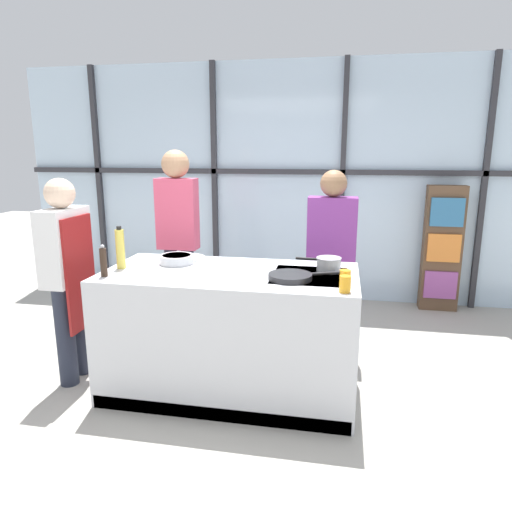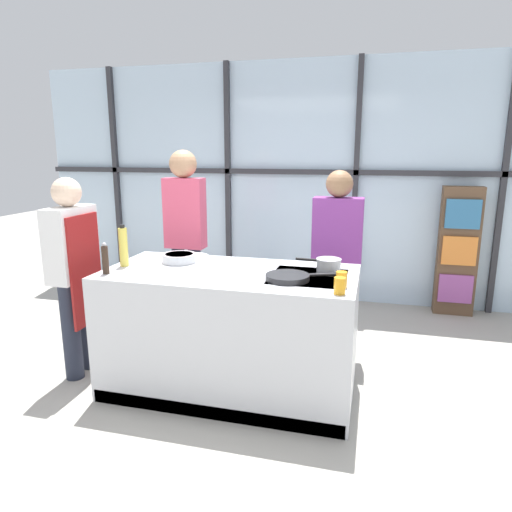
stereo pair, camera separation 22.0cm
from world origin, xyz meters
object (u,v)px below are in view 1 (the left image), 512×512
Objects in this scene: frying_pan at (291,276)px; white_plate at (188,258)px; saucepan at (328,264)px; spectator_far_left at (178,230)px; chef at (68,270)px; juice_glass_near at (345,284)px; spectator_center_left at (331,251)px; oil_bottle at (120,249)px; pepper_grinder at (103,262)px; mixing_bowl at (177,259)px; juice_glass_far at (345,278)px.

frying_pan is 1.84× the size of white_plate.
saucepan is 1.15m from white_plate.
chef is at bearing 58.23° from spectator_far_left.
spectator_center_left is at bearing 95.60° from juice_glass_near.
spectator_far_left reaches higher than saucepan.
white_plate is at bearing 45.24° from oil_bottle.
spectator_center_left is at bearing -180.00° from spectator_far_left.
white_plate is 1.23× the size of pepper_grinder.
mixing_bowl is at bearing 163.26° from frying_pan.
spectator_center_left is (1.96, 0.90, 0.03)m from chef.
spectator_center_left reaches higher than mixing_bowl.
mixing_bowl is at bearing 50.82° from pepper_grinder.
frying_pan is 1.30m from pepper_grinder.
juice_glass_near is at bearing -21.46° from mixing_bowl.
white_plate is 0.56m from oil_bottle.
chef is at bearing 176.00° from juice_glass_far.
oil_bottle reaches higher than saucepan.
oil_bottle is (-0.35, -0.21, 0.11)m from mixing_bowl.
spectator_far_left is 7.90× the size of pepper_grinder.
pepper_grinder is 2.17× the size of juice_glass_near.
frying_pan is 0.37m from juice_glass_far.
saucepan is (1.40, -0.71, -0.08)m from spectator_far_left.
spectator_far_left is at bearing 109.15° from mixing_bowl.
spectator_center_left reaches higher than frying_pan.
mixing_bowl is 1.17× the size of pepper_grinder.
white_plate is (-0.89, 0.45, -0.01)m from frying_pan.
saucepan is at bearing 15.26° from pepper_grinder.
juice_glass_far is (1.63, -0.15, -0.10)m from oil_bottle.
white_plate is at bearing 117.80° from spectator_far_left.
mixing_bowl is 0.58m from pepper_grinder.
frying_pan is 1.28m from oil_bottle.
saucepan is 0.49m from juice_glass_near.
spectator_far_left is at bearing 83.62° from pepper_grinder.
spectator_far_left is 5.44× the size of saucepan.
saucepan reaches higher than frying_pan.
juice_glass_far is at bearing -23.30° from white_plate.
pepper_grinder reaches higher than frying_pan.
spectator_far_left is (0.56, 0.90, 0.17)m from chef.
white_plate is (-1.13, -0.51, 0.01)m from spectator_center_left.
white_plate is 1.05× the size of mixing_bowl.
mixing_bowl is 2.54× the size of juice_glass_near.
saucepan is 0.35m from juice_glass_far.
pepper_grinder is at bearing 62.16° from chef.
saucepan is at bearing 109.54° from juice_glass_far.
juice_glass_near is (1.63, -0.29, -0.10)m from oil_bottle.
chef is 2.10m from juice_glass_near.
chef is 15.21× the size of juice_glass_far.
mixing_bowl is at bearing 158.54° from juice_glass_near.
frying_pan is at bearing -16.74° from mixing_bowl.
white_plate is at bearing 151.51° from juice_glass_near.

